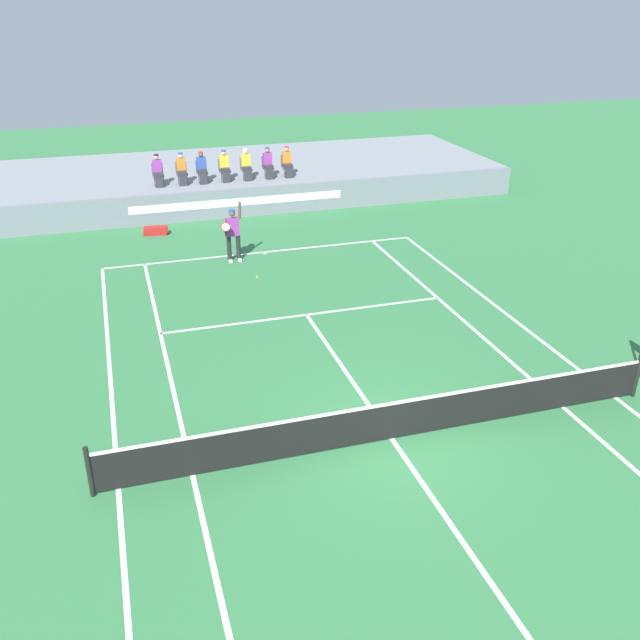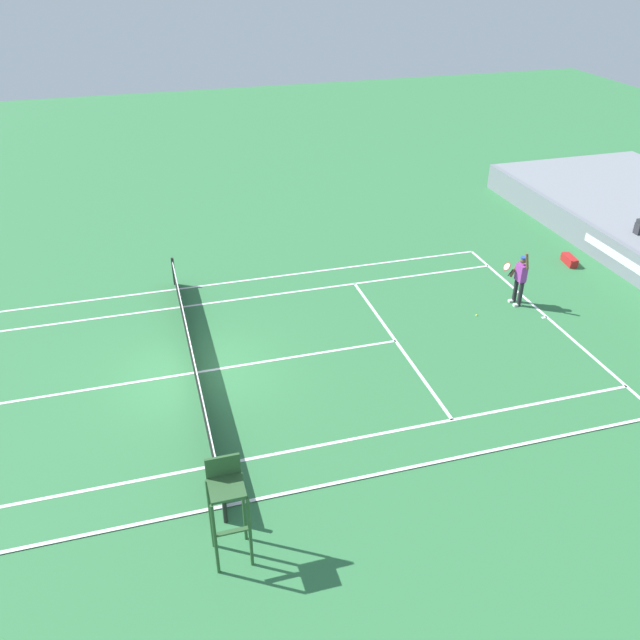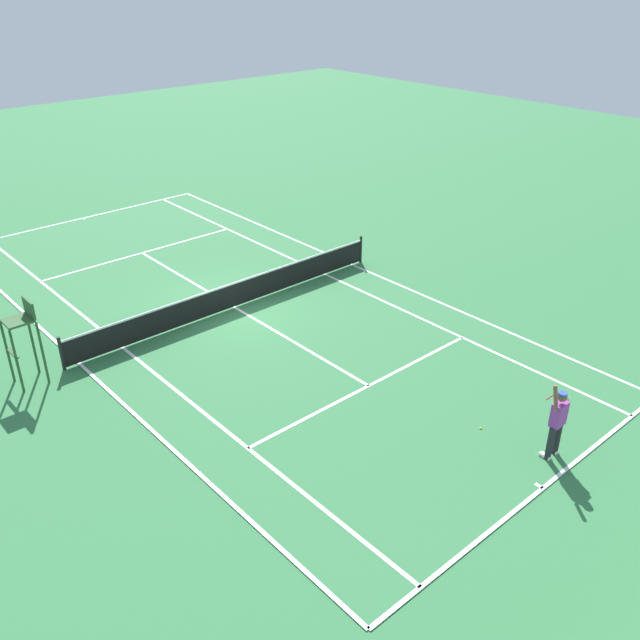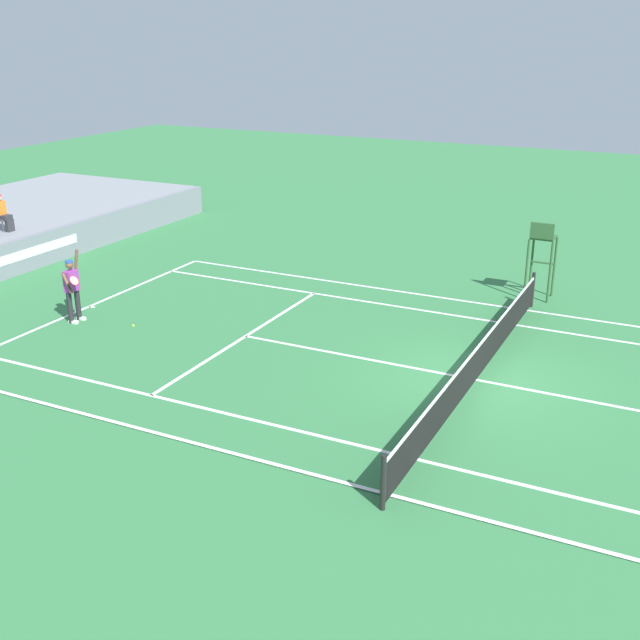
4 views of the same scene
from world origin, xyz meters
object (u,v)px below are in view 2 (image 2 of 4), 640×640
(tennis_player, at_px, (520,279))
(umpire_chair, at_px, (227,499))
(equipment_bag, at_px, (569,260))
(tennis_ball, at_px, (477,315))

(tennis_player, bearing_deg, umpire_chair, -54.98)
(equipment_bag, bearing_deg, umpire_chair, -55.71)
(tennis_player, xyz_separation_m, umpire_chair, (7.96, -11.36, 0.56))
(tennis_player, distance_m, tennis_ball, 2.01)
(umpire_chair, xyz_separation_m, equipment_bag, (-10.26, 15.05, -1.40))
(equipment_bag, bearing_deg, tennis_player, -58.06)
(umpire_chair, distance_m, equipment_bag, 18.27)
(umpire_chair, bearing_deg, tennis_ball, 128.08)
(tennis_player, height_order, umpire_chair, umpire_chair)
(tennis_player, relative_size, equipment_bag, 2.22)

